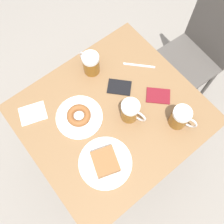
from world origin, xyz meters
name	(u,v)px	position (x,y,z in m)	size (l,w,h in m)	color
ground_plane	(112,149)	(0.00, 0.00, 0.00)	(8.00, 8.00, 0.00)	gray
table	(112,118)	(0.00, 0.00, 0.70)	(0.82, 0.90, 0.77)	olive
chair	(200,48)	(-0.07, 0.83, 0.56)	(0.42, 0.42, 0.93)	#514C47
plate_with_cake	(105,162)	(0.18, -0.19, 0.79)	(0.26, 0.26, 0.05)	white
plate_with_donut	(79,116)	(-0.09, -0.15, 0.79)	(0.24, 0.24, 0.04)	white
beer_mug_left	(180,118)	(0.25, 0.23, 0.84)	(0.13, 0.09, 0.13)	#8C5619
beer_mug_center	(130,111)	(0.07, 0.06, 0.84)	(0.13, 0.09, 0.13)	#8C5619
beer_mug_right	(91,63)	(-0.28, 0.07, 0.84)	(0.14, 0.09, 0.13)	#8C5619
napkin_folded	(33,113)	(-0.26, -0.32, 0.78)	(0.14, 0.16, 0.00)	white
fork	(139,65)	(-0.13, 0.30, 0.77)	(0.14, 0.13, 0.00)	silver
passport_near_edge	(119,87)	(-0.09, 0.13, 0.78)	(0.15, 0.15, 0.01)	black
passport_far_edge	(158,96)	(0.08, 0.26, 0.78)	(0.15, 0.15, 0.01)	maroon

